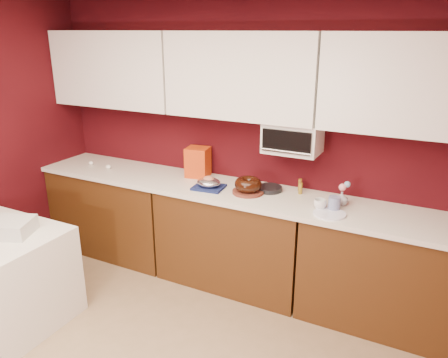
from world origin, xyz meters
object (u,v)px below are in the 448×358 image
coffee_mug (320,203)px  newspaper_stack (9,227)px  pandoro_box (198,162)px  foil_ham_nest (209,182)px  toaster_oven (293,138)px  flower_vase (342,198)px  bundt_cake (248,184)px  blue_jar (334,203)px

coffee_mug → newspaper_stack: 2.36m
pandoro_box → foil_ham_nest: bearing=-54.1°
toaster_oven → pandoro_box: bearing=179.6°
pandoro_box → flower_vase: bearing=-13.8°
bundt_cake → coffee_mug: bundt_cake is taller
blue_jar → newspaper_stack: bearing=-150.4°
bundt_cake → foil_ham_nest: (-0.35, -0.05, -0.03)m
toaster_oven → foil_ham_nest: bearing=-160.2°
bundt_cake → newspaper_stack: bundt_cake is taller
pandoro_box → coffee_mug: 1.26m
bundt_cake → blue_jar: (0.73, -0.03, -0.03)m
toaster_oven → blue_jar: size_ratio=4.10×
coffee_mug → newspaper_stack: bearing=-149.7°
toaster_oven → bundt_cake: toaster_oven is taller
bundt_cake → coffee_mug: 0.64m
flower_vase → newspaper_stack: (-2.16, -1.34, -0.15)m
bundt_cake → flower_vase: bundt_cake is taller
flower_vase → newspaper_stack: flower_vase is taller
coffee_mug → blue_jar: 0.11m
coffee_mug → newspaper_stack: (-2.03, -1.19, -0.14)m
toaster_oven → flower_vase: bearing=-11.5°
coffee_mug → blue_jar: (0.10, 0.03, 0.01)m
blue_jar → flower_vase: 0.14m
bundt_cake → coffee_mug: size_ratio=2.43×
bundt_cake → newspaper_stack: bearing=-138.3°
coffee_mug → blue_jar: blue_jar is taller
pandoro_box → newspaper_stack: 1.66m
flower_vase → blue_jar: bearing=-100.7°
toaster_oven → newspaper_stack: bearing=-139.9°
bundt_cake → pandoro_box: (-0.60, 0.20, 0.06)m
foil_ham_nest → coffee_mug: same height
bundt_cake → blue_jar: size_ratio=2.08×
bundt_cake → blue_jar: bundt_cake is taller
toaster_oven → blue_jar: (0.43, -0.22, -0.42)m
pandoro_box → coffee_mug: size_ratio=2.95×
toaster_oven → coffee_mug: bearing=-37.6°
toaster_oven → blue_jar: bearing=-27.7°
foil_ham_nest → newspaper_stack: 1.60m
toaster_oven → bundt_cake: 0.54m
foil_ham_nest → pandoro_box: pandoro_box is taller
toaster_oven → foil_ham_nest: 0.82m
toaster_oven → bundt_cake: bearing=-148.1°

